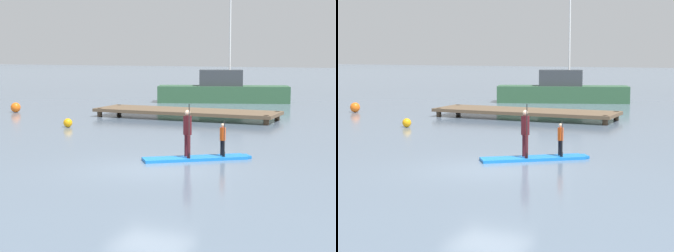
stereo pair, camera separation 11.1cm
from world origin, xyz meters
TOP-DOWN VIEW (x-y plane):
  - ground_plane at (0.00, 0.00)m, footprint 240.00×240.00m
  - paddleboard_near at (0.72, 2.15)m, footprint 3.41×2.76m
  - paddler_adult at (0.45, 1.94)m, footprint 0.40×0.44m
  - paddler_child_solo at (1.46, 2.69)m, footprint 0.29×0.34m
  - fishing_boat_white_large at (-5.90, 24.61)m, footprint 9.62×5.13m
  - floating_dock at (-4.41, 13.82)m, footprint 10.27×2.91m
  - mooring_buoy_near at (-8.26, 7.88)m, footprint 0.44×0.44m
  - mooring_buoy_mid at (-15.17, 12.72)m, footprint 0.60×0.60m

SIDE VIEW (x-z plane):
  - ground_plane at x=0.00m, z-range 0.00..0.00m
  - paddleboard_near at x=0.72m, z-range 0.00..0.10m
  - mooring_buoy_near at x=-8.26m, z-range 0.00..0.44m
  - mooring_buoy_mid at x=-15.17m, z-range 0.00..0.60m
  - floating_dock at x=-4.41m, z-range 0.15..0.63m
  - paddler_child_solo at x=1.46m, z-range 0.11..1.36m
  - fishing_boat_white_large at x=-5.90m, z-range -3.40..5.05m
  - paddler_adult at x=0.45m, z-range 0.11..1.96m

